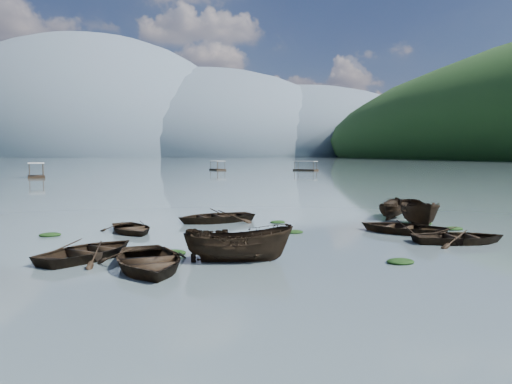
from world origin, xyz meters
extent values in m
plane|color=#526266|center=(0.00, 0.00, 0.00)|extent=(2400.00, 2400.00, 0.00)
ellipsoid|color=#475666|center=(-60.00, 900.00, 0.00)|extent=(520.00, 520.00, 340.00)
ellipsoid|color=#475666|center=(140.00, 900.00, 0.00)|extent=(520.00, 520.00, 260.00)
ellipsoid|color=#475666|center=(320.00, 900.00, 0.00)|extent=(520.00, 520.00, 220.00)
imported|color=black|center=(-6.98, 1.45, 0.00)|extent=(4.04, 5.38, 1.06)
imported|color=black|center=(-9.21, 4.14, 0.00)|extent=(5.71, 5.75, 0.98)
imported|color=black|center=(-3.39, 1.91, 0.00)|extent=(4.63, 2.50, 1.70)
imported|color=black|center=(6.94, 6.84, 0.00)|extent=(5.64, 5.79, 0.98)
imported|color=black|center=(7.98, 3.31, 0.00)|extent=(5.05, 4.06, 0.93)
imported|color=black|center=(9.23, 8.70, 0.00)|extent=(3.16, 5.10, 1.85)
imported|color=black|center=(-7.46, 10.71, 0.00)|extent=(3.87, 4.66, 0.83)
imported|color=black|center=(-2.22, 13.75, 0.00)|extent=(5.76, 4.72, 1.04)
imported|color=black|center=(9.70, 12.70, 0.00)|extent=(3.62, 3.75, 1.46)
ellipsoid|color=black|center=(-5.84, 4.00, 0.00)|extent=(1.20, 0.98, 0.26)
ellipsoid|color=black|center=(-0.38, 6.49, 0.00)|extent=(1.04, 0.83, 0.23)
ellipsoid|color=black|center=(2.77, 0.00, 0.00)|extent=(1.13, 0.90, 0.24)
ellipsoid|color=black|center=(1.21, 8.29, 0.00)|extent=(0.99, 0.84, 0.22)
ellipsoid|color=black|center=(10.41, 7.06, 0.00)|extent=(1.11, 0.88, 0.23)
ellipsoid|color=black|center=(-11.64, 10.61, 0.00)|extent=(1.13, 0.91, 0.24)
ellipsoid|color=black|center=(1.51, 12.35, 0.00)|extent=(0.98, 0.81, 0.20)
ellipsoid|color=black|center=(10.03, 9.43, 0.00)|extent=(1.03, 0.82, 0.22)
camera|label=1|loc=(-7.75, -17.41, 4.33)|focal=35.00mm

